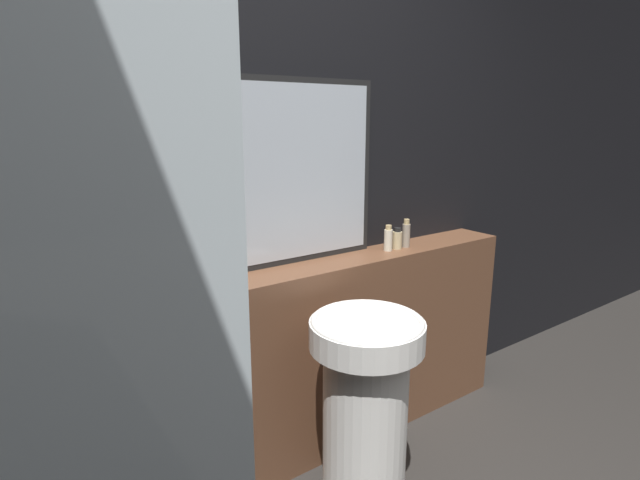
# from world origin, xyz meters

# --- Properties ---
(wall_back) EXTENTS (8.00, 0.06, 2.50)m
(wall_back) POSITION_xyz_m (0.00, 1.63, 1.25)
(wall_back) COLOR black
(wall_back) RESTS_ON ground_plane
(vanity_counter) EXTENTS (2.47, 0.24, 0.92)m
(vanity_counter) POSITION_xyz_m (0.00, 1.48, 0.46)
(vanity_counter) COLOR brown
(vanity_counter) RESTS_ON ground_plane
(pedestal_sink) EXTENTS (0.44, 0.44, 0.83)m
(pedestal_sink) POSITION_xyz_m (0.05, 1.06, 0.45)
(pedestal_sink) COLOR white
(pedestal_sink) RESTS_ON ground_plane
(mirror) EXTENTS (0.83, 0.03, 0.80)m
(mirror) POSITION_xyz_m (0.06, 1.58, 1.32)
(mirror) COLOR black
(mirror) RESTS_ON vanity_counter
(towel_stack) EXTENTS (0.16, 0.15, 0.11)m
(towel_stack) POSITION_xyz_m (-0.48, 1.48, 0.98)
(towel_stack) COLOR silver
(towel_stack) RESTS_ON vanity_counter
(shampoo_bottle) EXTENTS (0.04, 0.04, 0.13)m
(shampoo_bottle) POSITION_xyz_m (0.54, 1.48, 0.98)
(shampoo_bottle) COLOR beige
(shampoo_bottle) RESTS_ON vanity_counter
(conditioner_bottle) EXTENTS (0.05, 0.05, 0.11)m
(conditioner_bottle) POSITION_xyz_m (0.60, 1.48, 0.97)
(conditioner_bottle) COLOR #C6B284
(conditioner_bottle) RESTS_ON vanity_counter
(lotion_bottle) EXTENTS (0.04, 0.04, 0.14)m
(lotion_bottle) POSITION_xyz_m (0.66, 1.48, 0.98)
(lotion_bottle) COLOR gray
(lotion_bottle) RESTS_ON vanity_counter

